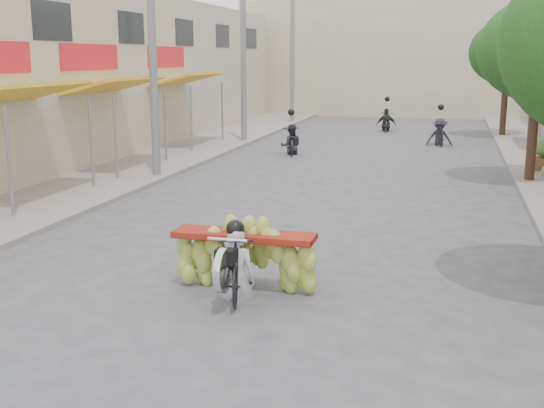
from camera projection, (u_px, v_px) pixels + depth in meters
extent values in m
plane|color=#535458|center=(160.00, 374.00, 7.92)|extent=(120.00, 120.00, 0.00)
cube|color=gray|center=(150.00, 160.00, 23.83)|extent=(4.00, 60.00, 0.12)
cube|color=#C3B79A|center=(1.00, 75.00, 23.50)|extent=(8.00, 40.00, 6.00)
cube|color=gold|center=(21.00, 92.00, 16.67)|extent=(1.77, 4.00, 0.53)
cylinder|color=slate|center=(9.00, 164.00, 15.08)|extent=(0.08, 0.08, 2.55)
cylinder|color=slate|center=(91.00, 145.00, 18.48)|extent=(0.08, 0.08, 2.55)
cube|color=gold|center=(117.00, 85.00, 21.40)|extent=(1.77, 4.00, 0.53)
cylinder|color=slate|center=(116.00, 139.00, 19.80)|extent=(0.08, 0.08, 2.55)
cylinder|color=slate|center=(165.00, 127.00, 23.21)|extent=(0.08, 0.08, 2.55)
cube|color=red|center=(90.00, 57.00, 21.43)|extent=(0.10, 3.50, 0.80)
cube|color=gold|center=(188.00, 79.00, 27.07)|extent=(1.77, 4.00, 0.53)
cylinder|color=slate|center=(191.00, 120.00, 25.47)|extent=(0.08, 0.08, 2.55)
cylinder|color=slate|center=(222.00, 113.00, 28.88)|extent=(0.08, 0.08, 2.55)
cube|color=red|center=(166.00, 57.00, 27.11)|extent=(0.10, 3.50, 0.80)
cube|color=#1E2328|center=(52.00, 21.00, 19.34)|extent=(0.08, 2.00, 1.10)
cube|color=#1E2328|center=(131.00, 28.00, 24.06)|extent=(0.08, 2.00, 1.10)
cube|color=#1E2328|center=(184.00, 33.00, 28.79)|extent=(0.08, 2.00, 1.10)
cube|color=#1E2328|center=(222.00, 36.00, 33.51)|extent=(0.08, 2.00, 1.10)
cube|color=#1E2328|center=(251.00, 39.00, 38.24)|extent=(0.08, 2.00, 1.10)
cylinder|color=slate|center=(540.00, 121.00, 25.08)|extent=(0.08, 0.08, 2.55)
cylinder|color=slate|center=(530.00, 113.00, 28.68)|extent=(0.08, 0.08, 2.55)
cube|color=#C3B79A|center=(404.00, 58.00, 43.10)|extent=(20.00, 6.00, 7.00)
cylinder|color=slate|center=(152.00, 43.00, 19.76)|extent=(0.24, 0.24, 8.00)
cylinder|color=slate|center=(243.00, 47.00, 28.26)|extent=(0.24, 0.24, 8.00)
cylinder|color=slate|center=(292.00, 49.00, 36.77)|extent=(0.24, 0.24, 8.00)
cylinder|color=#3A2719|center=(533.00, 128.00, 19.47)|extent=(0.28, 0.28, 3.20)
ellipsoid|color=#1E4D16|center=(539.00, 50.00, 19.01)|extent=(3.40, 3.40, 2.90)
cylinder|color=#3A2719|center=(504.00, 102.00, 30.82)|extent=(0.28, 0.28, 3.20)
ellipsoid|color=#1E4D16|center=(508.00, 52.00, 30.35)|extent=(3.40, 3.40, 2.90)
imported|color=black|center=(237.00, 263.00, 10.36)|extent=(0.94, 1.89, 1.07)
cylinder|color=silver|center=(224.00, 270.00, 9.73)|extent=(0.10, 0.66, 0.66)
cube|color=black|center=(226.00, 256.00, 9.79)|extent=(0.28, 0.22, 0.22)
cylinder|color=silver|center=(228.00, 240.00, 9.84)|extent=(0.60, 0.05, 0.05)
cube|color=maroon|center=(244.00, 235.00, 10.62)|extent=(2.24, 0.55, 0.10)
imported|color=silver|center=(236.00, 226.00, 10.19)|extent=(0.59, 0.44, 1.65)
sphere|color=black|center=(235.00, 174.00, 9.99)|extent=(0.28, 0.28, 0.28)
imported|color=black|center=(291.00, 142.00, 25.64)|extent=(1.05, 1.80, 0.95)
imported|color=#2A2B32|center=(291.00, 124.00, 25.50)|extent=(0.89, 0.67, 1.65)
sphere|color=black|center=(291.00, 112.00, 25.41)|extent=(0.26, 0.26, 0.26)
imported|color=black|center=(440.00, 132.00, 28.13)|extent=(0.83, 1.92, 1.09)
imported|color=#2A2B32|center=(440.00, 118.00, 28.01)|extent=(1.13, 0.72, 1.65)
sphere|color=black|center=(441.00, 107.00, 27.91)|extent=(0.26, 0.26, 0.26)
imported|color=black|center=(386.00, 122.00, 33.51)|extent=(0.71, 1.60, 0.88)
imported|color=#2A2B32|center=(387.00, 108.00, 33.36)|extent=(1.01, 0.62, 1.65)
sphere|color=black|center=(387.00, 99.00, 33.27)|extent=(0.26, 0.26, 0.26)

